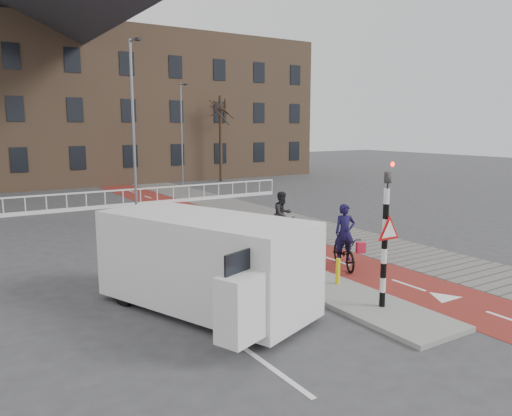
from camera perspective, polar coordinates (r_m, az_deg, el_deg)
ground at (r=14.50m, az=10.06°, el=-8.65°), size 120.00×120.00×0.00m
bike_lane at (r=23.32m, az=-3.82°, el=-1.66°), size 2.50×60.00×0.01m
sidewalk at (r=24.75m, az=1.89°, el=-1.01°), size 3.00×60.00×0.01m
curb_island at (r=17.16m, az=-0.73°, el=-5.47°), size 1.80×16.00×0.12m
traffic_signal at (r=12.20m, az=14.61°, el=-2.57°), size 0.80×0.80×3.68m
bollard at (r=14.09m, az=9.34°, el=-7.13°), size 0.12×0.12×0.72m
cyclist_near at (r=16.04m, az=10.08°, el=-4.35°), size 1.41×2.07×2.03m
cyclist_far at (r=19.15m, az=3.04°, el=-1.57°), size 0.93×1.90×1.98m
van at (r=12.14m, az=-5.92°, el=-6.08°), size 3.98×5.83×2.33m
railing at (r=27.81m, az=-22.81°, el=0.04°), size 28.00×0.10×0.99m
townhouse_row at (r=42.77m, az=-24.21°, el=13.05°), size 46.00×10.00×15.90m
tree_right at (r=40.72m, az=-4.07°, el=7.87°), size 0.26×0.26×6.85m
streetlight_near at (r=22.22m, az=-13.81°, el=7.96°), size 0.12×0.12×8.03m
streetlight_right at (r=37.41m, az=-8.49°, el=8.18°), size 0.12×0.12×7.52m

